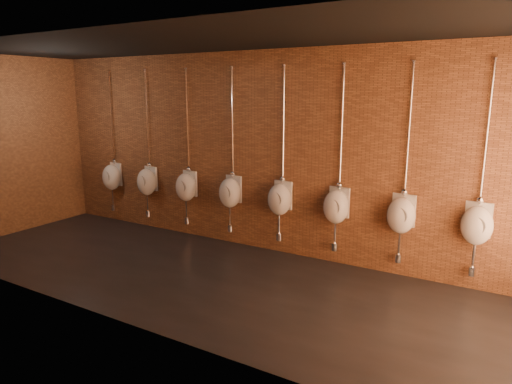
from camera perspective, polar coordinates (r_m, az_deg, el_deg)
ground at (r=6.62m, az=-6.92°, el=-10.43°), size 8.50×8.50×0.00m
room_shell at (r=6.13m, az=-7.41°, el=7.17°), size 8.54×3.04×3.22m
urinal_0 at (r=9.45m, az=-17.57°, el=1.87°), size 0.43×0.39×2.72m
urinal_1 at (r=8.79m, az=-13.46°, el=1.34°), size 0.43×0.39×2.72m
urinal_2 at (r=8.17m, az=-8.72°, el=0.73°), size 0.43×0.39×2.72m
urinal_3 at (r=7.62m, az=-3.25°, el=0.01°), size 0.43×0.39×2.72m
urinal_4 at (r=7.16m, az=2.99°, el=-0.80°), size 0.43×0.39×2.72m
urinal_5 at (r=6.79m, az=10.02°, el=-1.70°), size 0.43×0.39×2.72m
urinal_6 at (r=6.53m, az=17.72°, el=-2.67°), size 0.43×0.39×2.72m
urinal_7 at (r=6.41m, az=25.90°, el=-3.63°), size 0.43×0.39×2.72m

